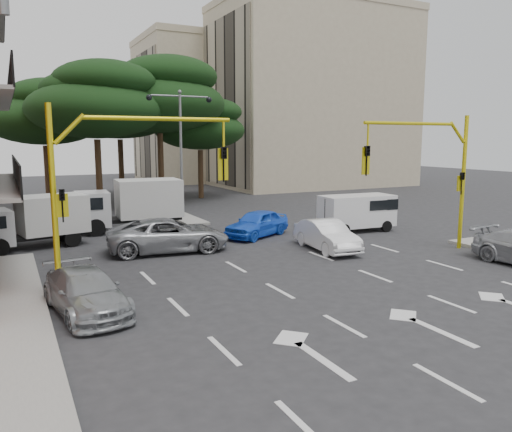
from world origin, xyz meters
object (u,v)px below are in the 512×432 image
(car_white_hatch, at_px, (327,235))
(box_truck_b, at_px, (130,205))
(car_silver_wagon, at_px, (86,292))
(car_silver_cross_a, at_px, (169,235))
(signal_mast_left, at_px, (114,174))
(signal_mast_right, at_px, (435,164))
(car_blue_compact, at_px, (257,223))
(box_truck_a, at_px, (33,222))
(street_lamp_center, at_px, (181,131))
(van_white, at_px, (357,213))

(car_white_hatch, relative_size, box_truck_b, 0.72)
(car_silver_wagon, xyz_separation_m, car_silver_cross_a, (4.47, 6.61, 0.13))
(car_silver_cross_a, bearing_deg, signal_mast_left, 156.41)
(signal_mast_right, bearing_deg, box_truck_b, 133.18)
(signal_mast_right, distance_m, car_white_hatch, 5.59)
(signal_mast_left, relative_size, car_white_hatch, 1.47)
(signal_mast_left, xyz_separation_m, car_silver_cross_a, (3.28, 5.34, -3.14))
(car_blue_compact, relative_size, car_silver_wagon, 0.95)
(signal_mast_right, height_order, box_truck_a, signal_mast_right)
(car_silver_wagon, relative_size, car_silver_cross_a, 0.80)
(car_silver_wagon, distance_m, car_silver_cross_a, 7.98)
(car_silver_cross_a, relative_size, box_truck_a, 1.11)
(car_white_hatch, relative_size, car_silver_cross_a, 0.76)
(signal_mast_right, xyz_separation_m, car_silver_cross_a, (-10.33, 5.34, -3.14))
(signal_mast_left, bearing_deg, car_white_hatch, 13.99)
(car_silver_wagon, bearing_deg, box_truck_b, 64.09)
(signal_mast_left, distance_m, car_white_hatch, 10.52)
(box_truck_b, bearing_deg, car_blue_compact, -127.30)
(signal_mast_right, distance_m, street_lamp_center, 15.65)
(signal_mast_left, relative_size, van_white, 1.50)
(signal_mast_right, relative_size, signal_mast_left, 1.00)
(street_lamp_center, relative_size, box_truck_b, 1.38)
(street_lamp_center, distance_m, car_white_hatch, 12.86)
(car_blue_compact, xyz_separation_m, car_silver_cross_a, (-5.07, -1.31, 0.06))
(car_white_hatch, distance_m, car_silver_wagon, 11.52)
(car_blue_compact, xyz_separation_m, car_silver_wagon, (-9.54, -7.92, -0.07))
(street_lamp_center, relative_size, van_white, 1.94)
(signal_mast_right, bearing_deg, signal_mast_left, 180.00)
(street_lamp_center, distance_m, box_truck_a, 11.05)
(car_blue_compact, xyz_separation_m, van_white, (5.55, -1.05, 0.32))
(signal_mast_left, height_order, box_truck_b, signal_mast_left)
(signal_mast_right, height_order, van_white, signal_mast_right)
(box_truck_b, bearing_deg, signal_mast_left, 169.19)
(car_white_hatch, height_order, box_truck_b, box_truck_b)
(car_white_hatch, bearing_deg, van_white, 43.79)
(car_silver_cross_a, bearing_deg, box_truck_b, 10.99)
(signal_mast_left, bearing_deg, van_white, 21.95)
(signal_mast_left, height_order, car_white_hatch, signal_mast_left)
(car_silver_wagon, bearing_deg, signal_mast_right, -2.77)
(car_white_hatch, distance_m, car_blue_compact, 4.44)
(signal_mast_right, xyz_separation_m, street_lamp_center, (-6.80, 14.01, 1.54))
(car_silver_cross_a, bearing_deg, car_silver_wagon, 153.87)
(car_blue_compact, distance_m, box_truck_a, 10.63)
(car_white_hatch, xyz_separation_m, van_white, (4.18, 3.18, 0.33))
(street_lamp_center, height_order, box_truck_b, street_lamp_center)
(signal_mast_right, bearing_deg, street_lamp_center, 115.91)
(signal_mast_right, height_order, car_white_hatch, signal_mast_right)
(street_lamp_center, relative_size, car_silver_wagon, 1.83)
(box_truck_a, bearing_deg, car_blue_compact, -114.04)
(car_silver_wagon, height_order, box_truck_b, box_truck_b)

